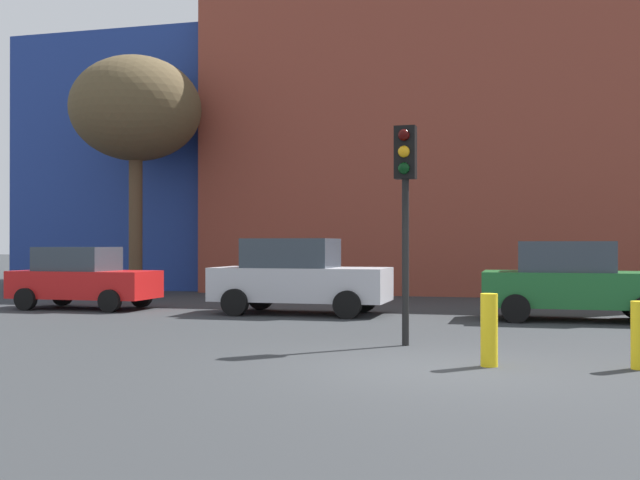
{
  "coord_description": "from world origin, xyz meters",
  "views": [
    {
      "loc": [
        1.26,
        -10.87,
        1.73
      ],
      "look_at": [
        -3.87,
        8.46,
        1.83
      ],
      "focal_mm": 43.74,
      "sensor_mm": 36.0,
      "label": 1
    }
  ],
  "objects": [
    {
      "name": "bollard_yellow_0",
      "position": [
        2.77,
        0.62,
        0.47
      ],
      "size": [
        0.24,
        0.24,
        0.94
      ],
      "primitive_type": "cylinder",
      "color": "yellow",
      "rests_on": "ground_plane"
    },
    {
      "name": "bare_tree_0",
      "position": [
        -11.51,
        12.96,
        6.25
      ],
      "size": [
        4.41,
        4.41,
        8.07
      ],
      "color": "brown",
      "rests_on": "ground_plane"
    },
    {
      "name": "parked_car_1",
      "position": [
        -4.18,
        7.55,
        0.93
      ],
      "size": [
        4.29,
        2.11,
        1.86
      ],
      "color": "silver",
      "rests_on": "ground_plane"
    },
    {
      "name": "parked_car_0",
      "position": [
        -10.17,
        7.55,
        0.82
      ],
      "size": [
        3.8,
        1.87,
        1.65
      ],
      "color": "red",
      "rests_on": "ground_plane"
    },
    {
      "name": "building_backdrop",
      "position": [
        -0.47,
        21.2,
        5.17
      ],
      "size": [
        35.48,
        13.03,
        12.56
      ],
      "color": "brown",
      "rests_on": "ground_plane"
    },
    {
      "name": "parked_car_2",
      "position": [
        2.3,
        7.55,
        0.89
      ],
      "size": [
        4.12,
        2.02,
        1.79
      ],
      "color": "#1E662D",
      "rests_on": "ground_plane"
    },
    {
      "name": "ground_plane",
      "position": [
        0.0,
        0.0,
        0.0
      ],
      "size": [
        200.0,
        200.0,
        0.0
      ],
      "primitive_type": "plane",
      "color": "#2D3033"
    },
    {
      "name": "traffic_light_island",
      "position": [
        -0.73,
        2.27,
        2.75
      ],
      "size": [
        0.37,
        0.37,
        3.73
      ],
      "rotation": [
        0.0,
        0.0,
        -1.61
      ],
      "color": "black",
      "rests_on": "ground_plane"
    },
    {
      "name": "bollard_yellow_1",
      "position": [
        0.75,
        0.33,
        0.51
      ],
      "size": [
        0.24,
        0.24,
        1.03
      ],
      "primitive_type": "cylinder",
      "color": "yellow",
      "rests_on": "ground_plane"
    }
  ]
}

